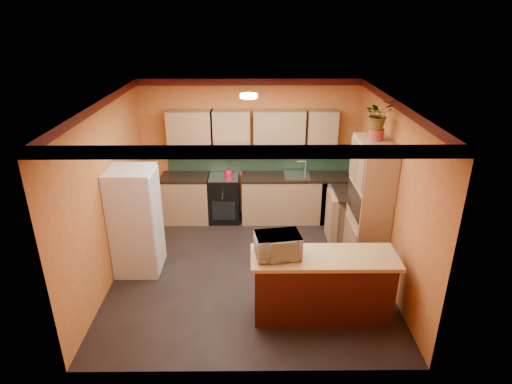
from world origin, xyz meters
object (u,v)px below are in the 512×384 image
stove (224,198)px  fridge (136,221)px  breakfast_bar (322,287)px  microwave (278,245)px  base_cabinets_back (256,199)px  pantry (369,206)px

stove → fridge: 2.18m
breakfast_bar → microwave: microwave is taller
breakfast_bar → microwave: 0.89m
breakfast_bar → base_cabinets_back: bearing=106.4°
fridge → stove: bearing=54.4°
base_cabinets_back → breakfast_bar: size_ratio=2.03×
stove → pantry: 2.94m
stove → microwave: 3.10m
stove → microwave: microwave is taller
microwave → stove: bearing=97.3°
microwave → base_cabinets_back: bearing=85.4°
base_cabinets_back → stove: (-0.62, -0.00, 0.02)m
stove → microwave: (0.87, -2.90, 0.63)m
pantry → breakfast_bar: bearing=-125.2°
fridge → breakfast_bar: size_ratio=0.94×
stove → breakfast_bar: (1.48, -2.90, -0.02)m
base_cabinets_back → microwave: microwave is taller
breakfast_bar → fridge: bearing=157.0°
pantry → microwave: (-1.48, -1.24, 0.04)m
fridge → breakfast_bar: 2.99m
pantry → stove: bearing=144.6°
fridge → pantry: size_ratio=0.81×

